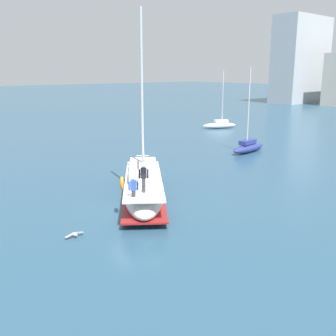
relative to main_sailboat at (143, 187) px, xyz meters
name	(u,v)px	position (x,y,z in m)	size (l,w,h in m)	color
ground_plane	(135,214)	(1.54, -1.79, -0.90)	(400.00, 400.00, 0.00)	#284C66
main_sailboat	(143,187)	(0.00, 0.00, 0.00)	(9.10, 7.71, 11.49)	silver
moored_sloop_near	(220,124)	(-18.19, 27.55, -0.35)	(3.19, 4.90, 7.90)	white
moored_cutter_left	(249,146)	(-5.14, 17.13, -0.32)	(1.88, 5.35, 8.17)	navy
seagull	(74,234)	(2.20, -5.93, -0.72)	(0.47, 0.98, 0.16)	silver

